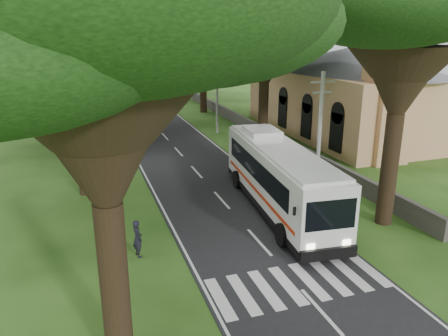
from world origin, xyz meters
name	(u,v)px	position (x,y,z in m)	size (l,w,h in m)	color
ground	(276,261)	(0.00, 0.00, 0.00)	(140.00, 140.00, 0.00)	#244714
road	(167,139)	(0.00, 25.00, 0.01)	(8.00, 120.00, 0.04)	black
crosswalk	(296,284)	(0.00, -2.00, 0.00)	(8.00, 3.00, 0.01)	silver
property_wall	(256,129)	(9.00, 24.00, 0.60)	(0.35, 50.00, 1.20)	#383533
church	(348,86)	(17.86, 21.55, 4.91)	(14.00, 24.00, 11.60)	tan
pole_near	(319,136)	(5.50, 6.00, 4.18)	(1.60, 0.24, 8.00)	gray
pole_mid	(217,93)	(5.50, 26.00, 4.18)	(1.60, 0.24, 8.00)	gray
pole_far	(174,74)	(5.50, 46.00, 4.18)	(1.60, 0.24, 8.00)	gray
tree_l_near	(90,4)	(-7.50, -4.00, 10.90)	(12.51, 12.51, 13.74)	black
tree_l_mida	(69,11)	(-8.00, 12.00, 11.29)	(14.71, 14.71, 14.52)	black
tree_l_midb	(75,26)	(-7.50, 30.00, 10.63)	(15.57, 15.57, 14.01)	black
tree_l_far	(65,23)	(-8.50, 48.00, 11.10)	(15.62, 15.62, 14.49)	black
tree_r_mida	(266,17)	(8.00, 20.00, 11.28)	(15.65, 15.65, 14.69)	black
tree_r_midb	(202,14)	(7.50, 38.00, 12.12)	(12.80, 12.80, 15.04)	black
tree_r_far	(177,14)	(8.50, 56.00, 12.69)	(14.54, 14.54, 15.92)	black
coach_bus	(278,176)	(2.71, 5.60, 2.10)	(4.03, 13.42, 3.90)	silver
distant_car_a	(120,106)	(-2.66, 42.86, 0.63)	(1.41, 3.51, 1.20)	silver
distant_car_b	(110,93)	(-3.00, 55.12, 0.63)	(1.27, 3.65, 1.20)	navy
distant_car_c	(135,89)	(1.42, 58.35, 0.67)	(1.79, 4.40, 1.28)	#9F2A17
pedestrian	(137,238)	(-5.98, 2.58, 0.92)	(0.67, 0.44, 1.84)	black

